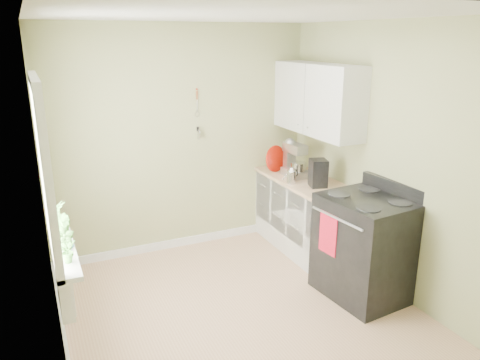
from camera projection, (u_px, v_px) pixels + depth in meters
name	position (u px, v px, depth m)	size (l,w,h in m)	color
floor	(246.00, 319.00, 4.41)	(3.20, 3.60, 0.02)	tan
ceiling	(247.00, 13.00, 3.61)	(3.20, 3.60, 0.02)	white
wall_back	(181.00, 141.00, 5.58)	(3.20, 0.02, 2.70)	tan
wall_left	(45.00, 209.00, 3.36)	(0.02, 3.60, 2.70)	tan
wall_right	(393.00, 161.00, 4.65)	(0.02, 3.60, 2.70)	tan
base_cabinets	(308.00, 218.00, 5.66)	(0.60, 1.60, 0.87)	white
countertop	(308.00, 182.00, 5.53)	(0.64, 1.60, 0.04)	#DAB085
upper_cabinets	(317.00, 99.00, 5.38)	(0.35, 1.40, 0.80)	white
window	(43.00, 172.00, 3.58)	(0.06, 1.14, 1.44)	white
window_sill	(63.00, 250.00, 3.80)	(0.18, 1.14, 0.04)	white
radiator	(64.00, 289.00, 3.84)	(0.12, 0.50, 0.35)	white
wall_utensils	(198.00, 122.00, 5.57)	(0.02, 0.14, 0.58)	#DAB085
stove	(365.00, 246.00, 4.68)	(0.82, 0.91, 1.17)	black
stand_mixer	(295.00, 161.00, 5.66)	(0.23, 0.38, 0.45)	#B2B2B7
kettle	(291.00, 176.00, 5.39)	(0.18, 0.11, 0.19)	silver
coffee_maker	(318.00, 174.00, 5.27)	(0.23, 0.24, 0.31)	black
red_tray	(275.00, 159.00, 5.84)	(0.33, 0.33, 0.02)	#A51105
jar	(329.00, 198.00, 4.82)	(0.07, 0.07, 0.07)	beige
plant_a	(66.00, 246.00, 3.50)	(0.15, 0.10, 0.28)	#3B7729
plant_b	(63.00, 232.00, 3.73)	(0.16, 0.13, 0.29)	#3B7729
plant_c	(59.00, 218.00, 4.00)	(0.17, 0.17, 0.30)	#3B7729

